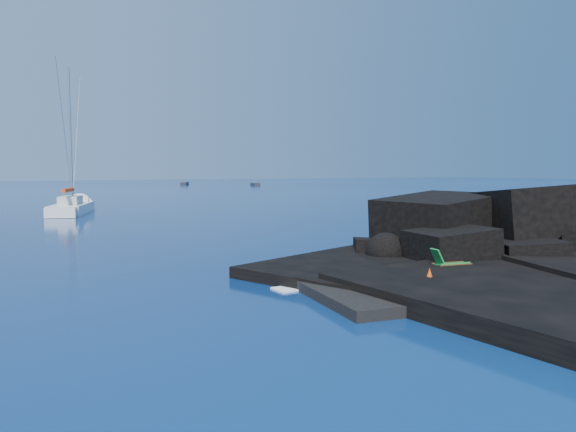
{
  "coord_description": "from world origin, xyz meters",
  "views": [
    {
      "loc": [
        -8.54,
        -14.81,
        4.29
      ],
      "look_at": [
        3.53,
        9.36,
        2.0
      ],
      "focal_mm": 35.0,
      "sensor_mm": 36.0,
      "label": 1
    }
  ],
  "objects_px": {
    "sailboat": "(72,214)",
    "marker_cone": "(429,276)",
    "deck_chair": "(452,259)",
    "distant_boat_a": "(185,185)",
    "distant_boat_b": "(255,185)",
    "sunbather": "(371,276)"
  },
  "relations": [
    {
      "from": "sailboat",
      "to": "marker_cone",
      "type": "distance_m",
      "value": 42.72
    },
    {
      "from": "deck_chair",
      "to": "distant_boat_a",
      "type": "relative_size",
      "value": 0.3
    },
    {
      "from": "marker_cone",
      "to": "distant_boat_b",
      "type": "distance_m",
      "value": 123.95
    },
    {
      "from": "distant_boat_a",
      "to": "marker_cone",
      "type": "bearing_deg",
      "value": -78.06
    },
    {
      "from": "deck_chair",
      "to": "sunbather",
      "type": "height_order",
      "value": "deck_chair"
    },
    {
      "from": "distant_boat_b",
      "to": "deck_chair",
      "type": "bearing_deg",
      "value": -100.15
    },
    {
      "from": "deck_chair",
      "to": "distant_boat_a",
      "type": "xyz_separation_m",
      "value": [
        26.66,
        128.61,
        -0.86
      ]
    },
    {
      "from": "sunbather",
      "to": "marker_cone",
      "type": "bearing_deg",
      "value": -74.52
    },
    {
      "from": "sunbather",
      "to": "distant_boat_b",
      "type": "relative_size",
      "value": 0.35
    },
    {
      "from": "marker_cone",
      "to": "distant_boat_a",
      "type": "xyz_separation_m",
      "value": [
        29.05,
        130.1,
        -0.64
      ]
    },
    {
      "from": "sailboat",
      "to": "deck_chair",
      "type": "xyz_separation_m",
      "value": [
        9.73,
        -40.58,
        0.86
      ]
    },
    {
      "from": "deck_chair",
      "to": "distant_boat_a",
      "type": "height_order",
      "value": "deck_chair"
    },
    {
      "from": "deck_chair",
      "to": "sunbather",
      "type": "relative_size",
      "value": 0.88
    },
    {
      "from": "sunbather",
      "to": "distant_boat_b",
      "type": "height_order",
      "value": "sunbather"
    },
    {
      "from": "sailboat",
      "to": "distant_boat_a",
      "type": "bearing_deg",
      "value": 83.9
    },
    {
      "from": "sunbather",
      "to": "distant_boat_a",
      "type": "distance_m",
      "value": 132.16
    },
    {
      "from": "distant_boat_a",
      "to": "distant_boat_b",
      "type": "relative_size",
      "value": 1.05
    },
    {
      "from": "distant_boat_b",
      "to": "marker_cone",
      "type": "bearing_deg",
      "value": -100.95
    },
    {
      "from": "marker_cone",
      "to": "distant_boat_b",
      "type": "relative_size",
      "value": 0.12
    },
    {
      "from": "deck_chair",
      "to": "distant_boat_b",
      "type": "bearing_deg",
      "value": 77.36
    },
    {
      "from": "sailboat",
      "to": "sunbather",
      "type": "height_order",
      "value": "sailboat"
    },
    {
      "from": "deck_chair",
      "to": "distant_boat_a",
      "type": "bearing_deg",
      "value": 85.3
    }
  ]
}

